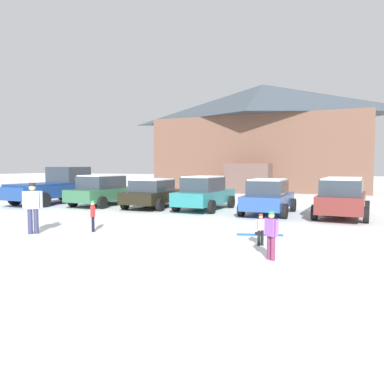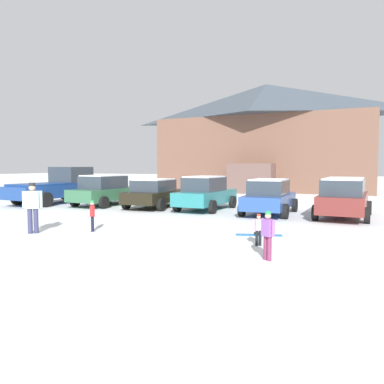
{
  "view_description": "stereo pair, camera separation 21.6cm",
  "coord_description": "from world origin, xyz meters",
  "px_view_note": "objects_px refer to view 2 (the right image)",
  "views": [
    {
      "loc": [
        5.32,
        -6.31,
        2.23
      ],
      "look_at": [
        -0.24,
        7.22,
        1.19
      ],
      "focal_mm": 35.0,
      "sensor_mm": 36.0,
      "label": 1
    },
    {
      "loc": [
        5.52,
        -6.22,
        2.23
      ],
      "look_at": [
        -0.24,
        7.22,
        1.19
      ],
      "focal_mm": 35.0,
      "sensor_mm": 36.0,
      "label": 2
    }
  ],
  "objects_px": {
    "skier_adult_in_blue_parka": "(33,205)",
    "skier_child_in_purple_jacket": "(268,233)",
    "parked_black_sedan": "(155,193)",
    "ski_lodge": "(265,137)",
    "parked_maroon_van": "(344,196)",
    "skier_child_in_red_jacket": "(92,214)",
    "pair_of_skis": "(258,235)",
    "parked_green_coupe": "(105,190)",
    "parked_blue_hatchback": "(269,196)",
    "skier_child_in_pink_snowsuit": "(259,228)",
    "pickup_truck": "(60,186)",
    "parked_teal_hatchback": "(206,193)"
  },
  "relations": [
    {
      "from": "skier_adult_in_blue_parka",
      "to": "skier_child_in_purple_jacket",
      "type": "relative_size",
      "value": 1.43
    },
    {
      "from": "parked_black_sedan",
      "to": "ski_lodge",
      "type": "bearing_deg",
      "value": 82.87
    },
    {
      "from": "parked_black_sedan",
      "to": "parked_maroon_van",
      "type": "relative_size",
      "value": 0.89
    },
    {
      "from": "skier_child_in_red_jacket",
      "to": "pair_of_skis",
      "type": "distance_m",
      "value": 5.58
    },
    {
      "from": "parked_green_coupe",
      "to": "skier_adult_in_blue_parka",
      "type": "relative_size",
      "value": 2.75
    },
    {
      "from": "parked_blue_hatchback",
      "to": "skier_child_in_pink_snowsuit",
      "type": "relative_size",
      "value": 4.82
    },
    {
      "from": "skier_child_in_pink_snowsuit",
      "to": "skier_adult_in_blue_parka",
      "type": "distance_m",
      "value": 7.35
    },
    {
      "from": "parked_black_sedan",
      "to": "parked_blue_hatchback",
      "type": "xyz_separation_m",
      "value": [
        6.1,
        -0.27,
        0.03
      ]
    },
    {
      "from": "pickup_truck",
      "to": "skier_child_in_pink_snowsuit",
      "type": "bearing_deg",
      "value": -27.84
    },
    {
      "from": "parked_maroon_van",
      "to": "skier_child_in_red_jacket",
      "type": "distance_m",
      "value": 10.44
    },
    {
      "from": "ski_lodge",
      "to": "parked_teal_hatchback",
      "type": "relative_size",
      "value": 4.31
    },
    {
      "from": "ski_lodge",
      "to": "parked_black_sedan",
      "type": "height_order",
      "value": "ski_lodge"
    },
    {
      "from": "ski_lodge",
      "to": "parked_blue_hatchback",
      "type": "xyz_separation_m",
      "value": [
        3.97,
        -17.3,
        -4.06
      ]
    },
    {
      "from": "parked_green_coupe",
      "to": "parked_teal_hatchback",
      "type": "height_order",
      "value": "parked_green_coupe"
    },
    {
      "from": "pickup_truck",
      "to": "pair_of_skis",
      "type": "distance_m",
      "value": 14.57
    },
    {
      "from": "skier_child_in_red_jacket",
      "to": "pickup_truck",
      "type": "bearing_deg",
      "value": 138.07
    },
    {
      "from": "parked_teal_hatchback",
      "to": "pair_of_skis",
      "type": "xyz_separation_m",
      "value": [
        4.05,
        -5.79,
        -0.83
      ]
    },
    {
      "from": "ski_lodge",
      "to": "pair_of_skis",
      "type": "bearing_deg",
      "value": -78.24
    },
    {
      "from": "skier_child_in_red_jacket",
      "to": "skier_adult_in_blue_parka",
      "type": "xyz_separation_m",
      "value": [
        -1.57,
        -1.07,
        0.35
      ]
    },
    {
      "from": "skier_child_in_red_jacket",
      "to": "pair_of_skis",
      "type": "relative_size",
      "value": 0.71
    },
    {
      "from": "pair_of_skis",
      "to": "skier_child_in_purple_jacket",
      "type": "bearing_deg",
      "value": -73.05
    },
    {
      "from": "skier_child_in_red_jacket",
      "to": "skier_child_in_purple_jacket",
      "type": "bearing_deg",
      "value": -13.72
    },
    {
      "from": "parked_teal_hatchback",
      "to": "skier_adult_in_blue_parka",
      "type": "xyz_separation_m",
      "value": [
        -2.87,
        -8.34,
        0.09
      ]
    },
    {
      "from": "parked_teal_hatchback",
      "to": "parked_black_sedan",
      "type": "bearing_deg",
      "value": -176.54
    },
    {
      "from": "parked_blue_hatchback",
      "to": "skier_child_in_purple_jacket",
      "type": "height_order",
      "value": "parked_blue_hatchback"
    },
    {
      "from": "ski_lodge",
      "to": "parked_green_coupe",
      "type": "relative_size",
      "value": 4.17
    },
    {
      "from": "parked_black_sedan",
      "to": "skier_child_in_purple_jacket",
      "type": "distance_m",
      "value": 11.62
    },
    {
      "from": "parked_blue_hatchback",
      "to": "pickup_truck",
      "type": "height_order",
      "value": "pickup_truck"
    },
    {
      "from": "parked_black_sedan",
      "to": "skier_child_in_pink_snowsuit",
      "type": "bearing_deg",
      "value": -44.8
    },
    {
      "from": "skier_adult_in_blue_parka",
      "to": "skier_child_in_purple_jacket",
      "type": "height_order",
      "value": "skier_adult_in_blue_parka"
    },
    {
      "from": "parked_green_coupe",
      "to": "parked_teal_hatchback",
      "type": "xyz_separation_m",
      "value": [
        5.94,
        0.21,
        -0.0
      ]
    },
    {
      "from": "parked_teal_hatchback",
      "to": "skier_child_in_purple_jacket",
      "type": "relative_size",
      "value": 3.82
    },
    {
      "from": "parked_blue_hatchback",
      "to": "parked_teal_hatchback",
      "type": "bearing_deg",
      "value": 172.38
    },
    {
      "from": "skier_adult_in_blue_parka",
      "to": "pair_of_skis",
      "type": "bearing_deg",
      "value": 20.28
    },
    {
      "from": "parked_green_coupe",
      "to": "parked_maroon_van",
      "type": "bearing_deg",
      "value": -0.4
    },
    {
      "from": "parked_blue_hatchback",
      "to": "parked_maroon_van",
      "type": "bearing_deg",
      "value": 2.69
    },
    {
      "from": "skier_child_in_red_jacket",
      "to": "skier_child_in_pink_snowsuit",
      "type": "relative_size",
      "value": 1.17
    },
    {
      "from": "parked_black_sedan",
      "to": "pickup_truck",
      "type": "distance_m",
      "value": 6.53
    },
    {
      "from": "parked_black_sedan",
      "to": "skier_adult_in_blue_parka",
      "type": "xyz_separation_m",
      "value": [
        -0.07,
        -8.17,
        0.16
      ]
    },
    {
      "from": "skier_adult_in_blue_parka",
      "to": "pair_of_skis",
      "type": "relative_size",
      "value": 1.12
    },
    {
      "from": "parked_teal_hatchback",
      "to": "parked_maroon_van",
      "type": "bearing_deg",
      "value": -2.6
    },
    {
      "from": "parked_maroon_van",
      "to": "skier_child_in_pink_snowsuit",
      "type": "bearing_deg",
      "value": -106.24
    },
    {
      "from": "ski_lodge",
      "to": "skier_child_in_purple_jacket",
      "type": "bearing_deg",
      "value": -77.62
    },
    {
      "from": "parked_black_sedan",
      "to": "skier_child_in_purple_jacket",
      "type": "bearing_deg",
      "value": -48.04
    },
    {
      "from": "parked_green_coupe",
      "to": "skier_child_in_purple_jacket",
      "type": "distance_m",
      "value": 13.89
    },
    {
      "from": "parked_blue_hatchback",
      "to": "pair_of_skis",
      "type": "height_order",
      "value": "parked_blue_hatchback"
    },
    {
      "from": "parked_teal_hatchback",
      "to": "skier_child_in_pink_snowsuit",
      "type": "bearing_deg",
      "value": -58.97
    },
    {
      "from": "parked_black_sedan",
      "to": "skier_child_in_red_jacket",
      "type": "bearing_deg",
      "value": -78.08
    },
    {
      "from": "parked_blue_hatchback",
      "to": "parked_black_sedan",
      "type": "bearing_deg",
      "value": 177.45
    },
    {
      "from": "skier_child_in_pink_snowsuit",
      "to": "skier_adult_in_blue_parka",
      "type": "bearing_deg",
      "value": -172.01
    }
  ]
}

